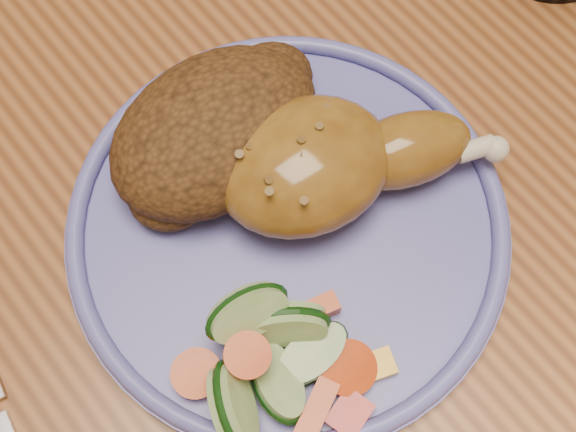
{
  "coord_description": "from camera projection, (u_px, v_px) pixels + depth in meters",
  "views": [
    {
      "loc": [
        -0.13,
        -0.18,
        1.17
      ],
      "look_at": [
        -0.03,
        -0.06,
        0.78
      ],
      "focal_mm": 50.0,
      "sensor_mm": 36.0,
      "label": 1
    }
  ],
  "objects": [
    {
      "name": "ground",
      "position": [
        279.0,
        371.0,
        1.17
      ],
      "size": [
        4.0,
        4.0,
        0.0
      ],
      "primitive_type": "plane",
      "color": "brown",
      "rests_on": "ground"
    },
    {
      "name": "dining_table",
      "position": [
        268.0,
        185.0,
        0.55
      ],
      "size": [
        0.9,
        1.4,
        0.75
      ],
      "color": "brown",
      "rests_on": "ground"
    },
    {
      "name": "plate",
      "position": [
        288.0,
        230.0,
        0.44
      ],
      "size": [
        0.24,
        0.24,
        0.01
      ],
      "primitive_type": "cylinder",
      "color": "#5A5AAF",
      "rests_on": "dining_table"
    },
    {
      "name": "plate_rim",
      "position": [
        288.0,
        223.0,
        0.43
      ],
      "size": [
        0.24,
        0.24,
        0.01
      ],
      "primitive_type": "torus",
      "color": "#5A5AAF",
      "rests_on": "plate"
    },
    {
      "name": "chicken_leg",
      "position": [
        329.0,
        162.0,
        0.42
      ],
      "size": [
        0.15,
        0.11,
        0.05
      ],
      "color": "#8C5F1D",
      "rests_on": "plate"
    },
    {
      "name": "rice_pilaf",
      "position": [
        218.0,
        130.0,
        0.43
      ],
      "size": [
        0.13,
        0.09,
        0.05
      ],
      "color": "#4E2E13",
      "rests_on": "plate"
    },
    {
      "name": "vegetable_pile",
      "position": [
        273.0,
        360.0,
        0.39
      ],
      "size": [
        0.1,
        0.1,
        0.05
      ],
      "color": "#A50A05",
      "rests_on": "plate"
    }
  ]
}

